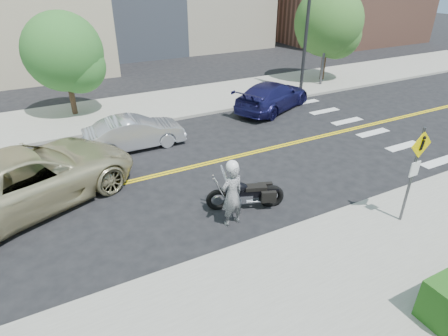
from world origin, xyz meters
TOP-DOWN VIEW (x-y plane):
  - ground_plane at (0.00, 0.00)m, footprint 120.00×120.00m
  - sidewalk_near at (0.00, -7.50)m, footprint 60.00×5.00m
  - sidewalk_far at (0.00, 7.50)m, footprint 60.00×5.00m
  - lamp_post at (12.00, 6.50)m, footprint 0.16×0.16m
  - traffic_light at (10.00, 5.08)m, footprint 0.28×4.50m
  - pedestrian_sign at (4.20, -6.31)m, footprint 0.78×0.08m
  - motorcyclist at (-0.32, -3.92)m, footprint 0.80×0.58m
  - motorcycle at (0.50, -3.35)m, footprint 2.54×1.55m
  - suv at (-5.56, 0.05)m, footprint 7.64×5.58m
  - parked_car_silver at (-1.36, 2.80)m, footprint 4.19×1.48m
  - parked_car_blue at (6.64, 4.20)m, footprint 5.61×4.07m
  - tree_far_a at (-3.10, 8.07)m, footprint 3.79×3.79m
  - tree_far_b at (12.88, 7.41)m, footprint 4.34×4.34m

SIDE VIEW (x-z plane):
  - ground_plane at x=0.00m, z-range 0.00..0.00m
  - sidewalk_near at x=0.00m, z-range 0.00..0.15m
  - sidewalk_far at x=0.00m, z-range 0.00..0.15m
  - parked_car_silver at x=-1.36m, z-range 0.00..1.38m
  - motorcycle at x=0.50m, z-range 0.00..1.48m
  - parked_car_blue at x=6.64m, z-range 0.00..1.51m
  - suv at x=-5.56m, z-range 0.00..1.93m
  - motorcyclist at x=-0.32m, z-range 0.00..2.15m
  - pedestrian_sign at x=4.20m, z-range 0.46..3.46m
  - tree_far_a at x=-3.10m, z-range 0.69..5.87m
  - tree_far_b at x=12.88m, z-range 0.82..6.83m
  - lamp_post at x=12.00m, z-range 0.15..8.15m
  - traffic_light at x=10.00m, z-range 1.17..8.17m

